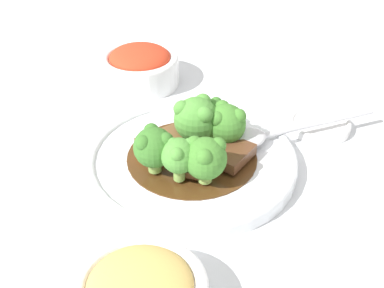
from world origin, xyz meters
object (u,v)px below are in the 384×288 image
object	(u,v)px
main_plate	(192,160)
broccoli_floret_3	(211,115)
beef_strip_0	(197,158)
broccoli_floret_4	(225,123)
broccoli_floret_2	(179,155)
broccoli_floret_5	(205,158)
sauce_dish	(320,124)
beef_strip_2	(234,155)
beef_strip_1	(166,139)
serving_spoon	(253,136)
broccoli_floret_1	(154,147)
side_bowl_kimchi	(140,66)
broccoli_floret_0	(196,118)

from	to	relation	value
main_plate	broccoli_floret_3	bearing A→B (deg)	1.01
beef_strip_0	broccoli_floret_4	distance (m)	0.06
broccoli_floret_2	broccoli_floret_5	distance (m)	0.03
sauce_dish	beef_strip_2	bearing A→B (deg)	155.30
beef_strip_1	sauce_dish	world-z (taller)	beef_strip_1
main_plate	broccoli_floret_4	xyz separation A→B (m)	(0.04, -0.02, 0.04)
beef_strip_1	serving_spoon	distance (m)	0.11
beef_strip_2	beef_strip_0	bearing A→B (deg)	119.51
beef_strip_0	broccoli_floret_1	distance (m)	0.06
broccoli_floret_4	beef_strip_1	bearing A→B (deg)	120.79
serving_spoon	sauce_dish	size ratio (longest dim) A/B	2.29
broccoli_floret_4	broccoli_floret_5	size ratio (longest dim) A/B	0.95
beef_strip_1	broccoli_floret_1	distance (m)	0.06
beef_strip_0	broccoli_floret_1	xyz separation A→B (m)	(-0.04, 0.03, 0.03)
broccoli_floret_4	serving_spoon	world-z (taller)	broccoli_floret_4
main_plate	broccoli_floret_1	distance (m)	0.07
side_bowl_kimchi	broccoli_floret_5	bearing A→B (deg)	-133.00
main_plate	beef_strip_2	world-z (taller)	beef_strip_2
broccoli_floret_4	serving_spoon	distance (m)	0.04
broccoli_floret_0	sauce_dish	xyz separation A→B (m)	(0.13, -0.12, -0.05)
beef_strip_2	broccoli_floret_4	bearing A→B (deg)	42.18
broccoli_floret_5	side_bowl_kimchi	world-z (taller)	broccoli_floret_5
main_plate	side_bowl_kimchi	bearing A→B (deg)	47.73
broccoli_floret_3	main_plate	bearing A→B (deg)	-178.99
broccoli_floret_1	sauce_dish	xyz separation A→B (m)	(0.20, -0.14, -0.05)
broccoli_floret_4	broccoli_floret_5	bearing A→B (deg)	-171.92
main_plate	broccoli_floret_3	world-z (taller)	broccoli_floret_3
main_plate	beef_strip_2	size ratio (longest dim) A/B	4.49
broccoli_floret_4	main_plate	bearing A→B (deg)	148.63
beef_strip_2	broccoli_floret_5	distance (m)	0.06
beef_strip_0	sauce_dish	xyz separation A→B (m)	(0.16, -0.10, -0.02)
broccoli_floret_4	serving_spoon	size ratio (longest dim) A/B	0.28
main_plate	broccoli_floret_1	xyz separation A→B (m)	(-0.05, 0.02, 0.04)
broccoli_floret_0	sauce_dish	bearing A→B (deg)	-43.53
main_plate	serving_spoon	xyz separation A→B (m)	(0.06, -0.05, 0.02)
broccoli_floret_0	broccoli_floret_5	distance (m)	0.08
broccoli_floret_1	broccoli_floret_3	size ratio (longest dim) A/B	1.21
broccoli_floret_1	serving_spoon	world-z (taller)	broccoli_floret_1
broccoli_floret_5	broccoli_floret_2	bearing A→B (deg)	111.90
broccoli_floret_3	side_bowl_kimchi	distance (m)	0.19
beef_strip_1	broccoli_floret_3	xyz separation A→B (m)	(0.05, -0.04, 0.02)
broccoli_floret_1	broccoli_floret_4	size ratio (longest dim) A/B	1.06
broccoli_floret_3	sauce_dish	distance (m)	0.16
beef_strip_0	serving_spoon	bearing A→B (deg)	-31.88
broccoli_floret_2	broccoli_floret_4	size ratio (longest dim) A/B	1.01
beef_strip_2	serving_spoon	world-z (taller)	same
beef_strip_1	side_bowl_kimchi	xyz separation A→B (m)	(0.15, 0.13, 0.00)
main_plate	beef_strip_1	xyz separation A→B (m)	(0.00, 0.04, 0.02)
beef_strip_1	broccoli_floret_0	xyz separation A→B (m)	(0.02, -0.03, 0.03)
broccoli_floret_1	side_bowl_kimchi	world-z (taller)	broccoli_floret_1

